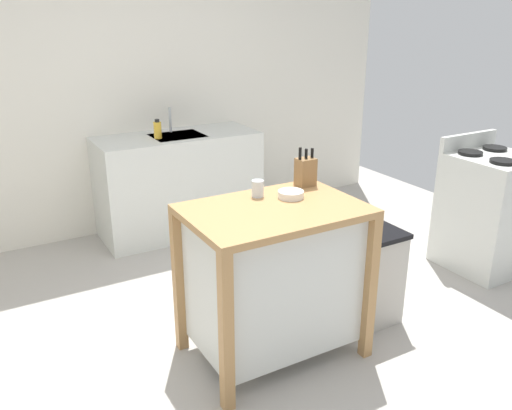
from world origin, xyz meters
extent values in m
plane|color=#ADA8A0|center=(0.00, 0.00, 0.00)|extent=(6.42, 6.42, 0.00)
cube|color=silver|center=(0.00, 2.31, 1.30)|extent=(5.42, 0.10, 2.60)
cube|color=#AD7F4C|center=(0.10, -0.06, 0.90)|extent=(0.97, 0.67, 0.04)
cube|color=silver|center=(0.10, -0.06, 0.49)|extent=(0.87, 0.57, 0.78)
cube|color=#AD7F4C|center=(-0.35, -0.36, 0.44)|extent=(0.06, 0.06, 0.88)
cube|color=#AD7F4C|center=(0.56, -0.36, 0.44)|extent=(0.06, 0.06, 0.88)
cube|color=#AD7F4C|center=(-0.35, 0.25, 0.44)|extent=(0.06, 0.06, 0.88)
cube|color=#AD7F4C|center=(0.56, 0.25, 0.44)|extent=(0.06, 0.06, 0.88)
cube|color=olive|center=(0.47, 0.18, 1.00)|extent=(0.11, 0.09, 0.17)
cylinder|color=black|center=(0.42, 0.18, 1.13)|extent=(0.02, 0.02, 0.07)
cylinder|color=black|center=(0.47, 0.18, 1.12)|extent=(0.02, 0.02, 0.06)
cylinder|color=black|center=(0.51, 0.18, 1.12)|extent=(0.02, 0.02, 0.06)
cylinder|color=silver|center=(0.27, 0.03, 0.94)|extent=(0.15, 0.15, 0.04)
cylinder|color=gray|center=(0.27, 0.03, 0.96)|extent=(0.12, 0.12, 0.01)
cylinder|color=silver|center=(0.11, 0.15, 0.97)|extent=(0.07, 0.07, 0.10)
cube|color=#B7B2A8|center=(0.83, -0.09, 0.30)|extent=(0.34, 0.26, 0.60)
cube|color=black|center=(0.83, -0.09, 0.61)|extent=(0.36, 0.28, 0.03)
cube|color=silver|center=(0.34, 1.96, 0.45)|extent=(1.42, 0.60, 0.90)
cube|color=silver|center=(0.34, 1.94, 0.89)|extent=(0.44, 0.36, 0.03)
cylinder|color=#B7BCC1|center=(0.34, 2.10, 1.01)|extent=(0.02, 0.02, 0.22)
cylinder|color=yellow|center=(0.15, 1.91, 0.97)|extent=(0.07, 0.07, 0.14)
cylinder|color=black|center=(0.15, 1.91, 1.05)|extent=(0.04, 0.04, 0.02)
cube|color=silver|center=(2.16, 0.09, 0.45)|extent=(0.60, 0.60, 0.90)
cube|color=silver|center=(2.16, 0.37, 0.96)|extent=(0.60, 0.04, 0.12)
cylinder|color=black|center=(2.02, -0.05, 0.91)|extent=(0.18, 0.18, 0.02)
cylinder|color=black|center=(2.02, 0.23, 0.91)|extent=(0.18, 0.18, 0.02)
cylinder|color=black|center=(2.30, 0.23, 0.91)|extent=(0.18, 0.18, 0.02)
camera|label=1|loc=(-1.33, -2.35, 1.93)|focal=37.34mm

